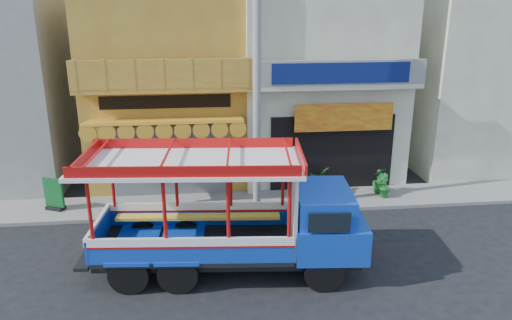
{
  "coord_description": "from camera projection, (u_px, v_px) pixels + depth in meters",
  "views": [
    {
      "loc": [
        -2.76,
        -12.28,
        7.02
      ],
      "look_at": [
        -1.12,
        2.5,
        2.13
      ],
      "focal_mm": 35.0,
      "sensor_mm": 36.0,
      "label": 1
    }
  ],
  "objects": [
    {
      "name": "ground",
      "position": [
        305.0,
        258.0,
        14.08
      ],
      "size": [
        90.0,
        90.0,
        0.0
      ],
      "primitive_type": "plane",
      "color": "black",
      "rests_on": "ground"
    },
    {
      "name": "sidewalk",
      "position": [
        282.0,
        201.0,
        17.84
      ],
      "size": [
        30.0,
        2.0,
        0.12
      ],
      "primitive_type": "cube",
      "color": "slate",
      "rests_on": "ground"
    },
    {
      "name": "shophouse_left",
      "position": [
        169.0,
        73.0,
        19.9
      ],
      "size": [
        6.0,
        7.5,
        8.24
      ],
      "color": "#A57224",
      "rests_on": "ground"
    },
    {
      "name": "shophouse_right",
      "position": [
        317.0,
        71.0,
        20.53
      ],
      "size": [
        6.0,
        6.75,
        8.24
      ],
      "color": "beige",
      "rests_on": "ground"
    },
    {
      "name": "party_pilaster",
      "position": [
        252.0,
        88.0,
        17.31
      ],
      "size": [
        0.35,
        0.3,
        8.0
      ],
      "primitive_type": "cube",
      "color": "beige",
      "rests_on": "ground"
    },
    {
      "name": "filler_building_right",
      "position": [
        476.0,
        75.0,
        21.39
      ],
      "size": [
        6.0,
        6.0,
        7.6
      ],
      "primitive_type": "cube",
      "color": "beige",
      "rests_on": "ground"
    },
    {
      "name": "utility_pole",
      "position": [
        262.0,
        63.0,
        15.54
      ],
      "size": [
        28.0,
        0.26,
        9.0
      ],
      "color": "gray",
      "rests_on": "ground"
    },
    {
      "name": "songthaew_truck",
      "position": [
        246.0,
        215.0,
        12.9
      ],
      "size": [
        7.42,
        2.97,
        3.38
      ],
      "color": "black",
      "rests_on": "ground"
    },
    {
      "name": "green_sign",
      "position": [
        54.0,
        196.0,
        16.85
      ],
      "size": [
        0.7,
        0.55,
        1.12
      ],
      "color": "black",
      "rests_on": "sidewalk"
    },
    {
      "name": "potted_plant_a",
      "position": [
        316.0,
        180.0,
        18.28
      ],
      "size": [
        1.13,
        1.14,
        0.96
      ],
      "primitive_type": "imported",
      "rotation": [
        0.0,
        0.0,
        0.84
      ],
      "color": "#1D6625",
      "rests_on": "sidewalk"
    },
    {
      "name": "potted_plant_b",
      "position": [
        383.0,
        186.0,
        17.91
      ],
      "size": [
        0.61,
        0.62,
        0.87
      ],
      "primitive_type": "imported",
      "rotation": [
        0.0,
        0.0,
        2.33
      ],
      "color": "#1D6625",
      "rests_on": "sidewalk"
    },
    {
      "name": "potted_plant_c",
      "position": [
        380.0,
        180.0,
        18.33
      ],
      "size": [
        0.76,
        0.76,
        0.95
      ],
      "primitive_type": "imported",
      "rotation": [
        0.0,
        0.0,
        3.95
      ],
      "color": "#1D6625",
      "rests_on": "sidewalk"
    }
  ]
}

